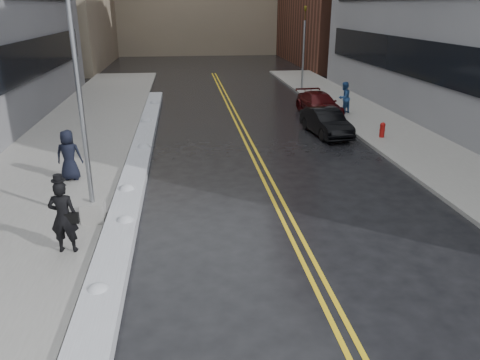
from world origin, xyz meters
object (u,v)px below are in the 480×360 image
object	(u,v)px
fire_hydrant	(382,129)
traffic_signal	(304,45)
pedestrian_fedora	(63,217)
car_black	(326,122)
pedestrian_east	(344,98)
pedestrian_c	(69,155)
car_maroon	(319,104)
lamppost	(85,143)

from	to	relation	value
fire_hydrant	traffic_signal	size ratio (longest dim) A/B	0.12
pedestrian_fedora	car_black	xyz separation A→B (m)	(10.23, 11.09, -0.46)
pedestrian_east	pedestrian_c	bearing A→B (deg)	-0.23
traffic_signal	car_black	size ratio (longest dim) A/B	1.49
car_maroon	pedestrian_east	bearing A→B (deg)	-19.70
pedestrian_fedora	pedestrian_east	distance (m)	19.77
traffic_signal	pedestrian_c	bearing A→B (deg)	-125.87
pedestrian_fedora	lamppost	bearing A→B (deg)	-97.41
traffic_signal	car_black	distance (m)	13.16
pedestrian_east	car_black	size ratio (longest dim) A/B	0.46
pedestrian_fedora	car_black	world-z (taller)	pedestrian_fedora
pedestrian_c	car_maroon	size ratio (longest dim) A/B	0.41
pedestrian_fedora	car_black	size ratio (longest dim) A/B	0.49
lamppost	pedestrian_east	bearing A→B (deg)	47.84
pedestrian_east	car_black	distance (m)	4.80
fire_hydrant	car_black	distance (m)	2.75
traffic_signal	lamppost	bearing A→B (deg)	-118.21
lamppost	pedestrian_c	world-z (taller)	lamppost
traffic_signal	car_maroon	xyz separation A→B (m)	(-1.00, -8.16, -2.75)
fire_hydrant	car_black	size ratio (longest dim) A/B	0.18
lamppost	pedestrian_fedora	bearing A→B (deg)	-101.45
pedestrian_fedora	pedestrian_east	world-z (taller)	pedestrian_fedora
fire_hydrant	pedestrian_fedora	size ratio (longest dim) A/B	0.37
car_maroon	car_black	bearing A→B (deg)	-105.85
fire_hydrant	car_maroon	bearing A→B (deg)	104.42
fire_hydrant	traffic_signal	world-z (taller)	traffic_signal
lamppost	pedestrian_c	distance (m)	4.24
pedestrian_east	car_maroon	xyz separation A→B (m)	(-1.38, 0.38, -0.42)
pedestrian_east	car_maroon	world-z (taller)	pedestrian_east
fire_hydrant	pedestrian_c	xyz separation A→B (m)	(-13.72, -4.28, 0.53)
pedestrian_east	car_maroon	bearing A→B (deg)	-51.24
traffic_signal	fire_hydrant	bearing A→B (deg)	-87.95
lamppost	car_maroon	size ratio (longest dim) A/B	1.69
car_black	lamppost	bearing A→B (deg)	-143.06
fire_hydrant	pedestrian_fedora	world-z (taller)	pedestrian_fedora
lamppost	car_black	world-z (taller)	lamppost
pedestrian_c	car_black	bearing A→B (deg)	-149.98
fire_hydrant	pedestrian_fedora	bearing A→B (deg)	-142.23
pedestrian_c	car_black	world-z (taller)	pedestrian_c
pedestrian_fedora	pedestrian_c	size ratio (longest dim) A/B	1.05
fire_hydrant	pedestrian_east	world-z (taller)	pedestrian_east
pedestrian_c	car_maroon	xyz separation A→B (m)	(12.22, 10.12, -0.43)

